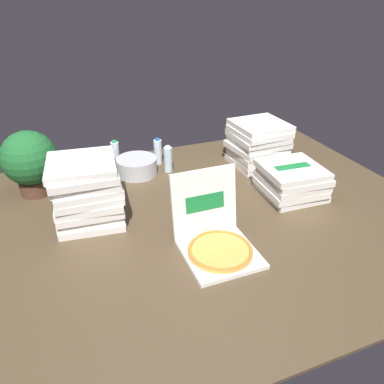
# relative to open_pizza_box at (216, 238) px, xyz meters

# --- Properties ---
(ground_plane) EXTENTS (3.20, 2.40, 0.02)m
(ground_plane) POSITION_rel_open_pizza_box_xyz_m (0.04, 0.35, -0.09)
(ground_plane) COLOR #4C3D28
(open_pizza_box) EXTENTS (0.41, 0.48, 0.43)m
(open_pizza_box) POSITION_rel_open_pizza_box_xyz_m (0.00, 0.00, 0.00)
(open_pizza_box) COLOR white
(open_pizza_box) RESTS_ON ground_plane
(pizza_stack_right_near) EXTENTS (0.47, 0.47, 0.42)m
(pizza_stack_right_near) POSITION_rel_open_pizza_box_xyz_m (-0.63, 0.59, 0.13)
(pizza_stack_right_near) COLOR white
(pizza_stack_right_near) RESTS_ON ground_plane
(pizza_stack_left_near) EXTENTS (0.46, 0.44, 0.23)m
(pizza_stack_left_near) POSITION_rel_open_pizza_box_xyz_m (0.78, 0.38, 0.03)
(pizza_stack_left_near) COLOR white
(pizza_stack_left_near) RESTS_ON ground_plane
(pizza_stack_right_far) EXTENTS (0.45, 0.44, 0.37)m
(pizza_stack_right_far) POSITION_rel_open_pizza_box_xyz_m (0.82, 0.94, 0.10)
(pizza_stack_right_far) COLOR white
(pizza_stack_right_far) RESTS_ON ground_plane
(ice_bucket) EXTENTS (0.33, 0.33, 0.14)m
(ice_bucket) POSITION_rel_open_pizza_box_xyz_m (-0.18, 1.13, -0.01)
(ice_bucket) COLOR #B7BABF
(ice_bucket) RESTS_ON ground_plane
(water_bottle_0) EXTENTS (0.07, 0.07, 0.22)m
(water_bottle_0) POSITION_rel_open_pizza_box_xyz_m (-0.31, 1.35, 0.03)
(water_bottle_0) COLOR silver
(water_bottle_0) RESTS_ON ground_plane
(water_bottle_1) EXTENTS (0.07, 0.07, 0.22)m
(water_bottle_1) POSITION_rel_open_pizza_box_xyz_m (0.07, 1.08, 0.03)
(water_bottle_1) COLOR silver
(water_bottle_1) RESTS_ON ground_plane
(water_bottle_2) EXTENTS (0.07, 0.07, 0.22)m
(water_bottle_2) POSITION_rel_open_pizza_box_xyz_m (-0.42, 0.98, 0.03)
(water_bottle_2) COLOR silver
(water_bottle_2) RESTS_ON ground_plane
(water_bottle_3) EXTENTS (0.07, 0.07, 0.22)m
(water_bottle_3) POSITION_rel_open_pizza_box_xyz_m (0.04, 1.27, 0.03)
(water_bottle_3) COLOR silver
(water_bottle_3) RESTS_ON ground_plane
(potted_plant) EXTENTS (0.39, 0.39, 0.48)m
(potted_plant) POSITION_rel_open_pizza_box_xyz_m (-0.96, 1.10, 0.18)
(potted_plant) COLOR #513323
(potted_plant) RESTS_ON ground_plane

